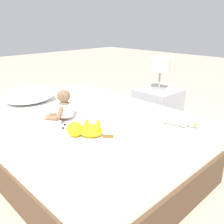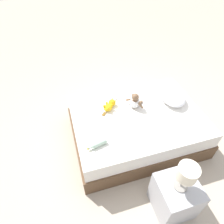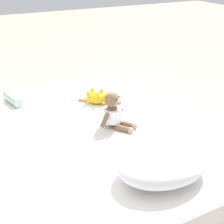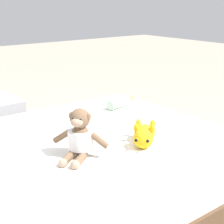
{
  "view_description": "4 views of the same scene",
  "coord_description": "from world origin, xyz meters",
  "views": [
    {
      "loc": [
        -1.14,
        -1.51,
        1.2
      ],
      "look_at": [
        -0.03,
        -0.36,
        0.62
      ],
      "focal_mm": 40.35,
      "sensor_mm": 36.0,
      "label": 1
    },
    {
      "loc": [
        1.71,
        -0.88,
        2.44
      ],
      "look_at": [
        -0.07,
        -0.35,
        0.59
      ],
      "focal_mm": 31.87,
      "sensor_mm": 36.0,
      "label": 2
    },
    {
      "loc": [
        0.64,
        1.57,
        1.49
      ],
      "look_at": [
        -0.16,
        0.01,
        0.6
      ],
      "focal_mm": 49.24,
      "sensor_mm": 36.0,
      "label": 3
    },
    {
      "loc": [
        -1.51,
        0.87,
        1.22
      ],
      "look_at": [
        0.02,
        -0.32,
        0.61
      ],
      "focal_mm": 57.71,
      "sensor_mm": 36.0,
      "label": 4
    }
  ],
  "objects": [
    {
      "name": "glass_bottle",
      "position": [
        0.34,
        -0.63,
        0.54
      ],
      "size": [
        0.11,
        0.25,
        0.07
      ],
      "color": "#B2D1B7",
      "rests_on": "bed"
    },
    {
      "name": "plush_yellow_creature",
      "position": [
        -0.24,
        -0.33,
        0.55
      ],
      "size": [
        0.26,
        0.28,
        0.1
      ],
      "color": "yellow",
      "rests_on": "bed"
    },
    {
      "name": "bedside_lamp",
      "position": [
        1.06,
        0.03,
        0.77
      ],
      "size": [
        0.2,
        0.2,
        0.35
      ],
      "color": "gray",
      "rests_on": "nightstand"
    },
    {
      "name": "bed",
      "position": [
        0.0,
        0.0,
        0.25
      ],
      "size": [
        1.31,
        1.81,
        0.5
      ],
      "color": "brown",
      "rests_on": "ground_plane"
    },
    {
      "name": "ground_plane",
      "position": [
        0.0,
        0.0,
        0.0
      ],
      "size": [
        16.0,
        16.0,
        0.0
      ],
      "primitive_type": "plane",
      "color": "#B7A893"
    },
    {
      "name": "pillow",
      "position": [
        -0.15,
        0.58,
        0.58
      ],
      "size": [
        0.5,
        0.37,
        0.16
      ],
      "color": "white",
      "rests_on": "bed"
    },
    {
      "name": "nightstand",
      "position": [
        1.06,
        0.03,
        0.26
      ],
      "size": [
        0.42,
        0.42,
        0.51
      ],
      "color": "#B2B2B7",
      "rests_on": "ground_plane"
    },
    {
      "name": "plush_monkey",
      "position": [
        -0.17,
        0.02,
        0.6
      ],
      "size": [
        0.25,
        0.25,
        0.24
      ],
      "color": "brown",
      "rests_on": "bed"
    }
  ]
}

